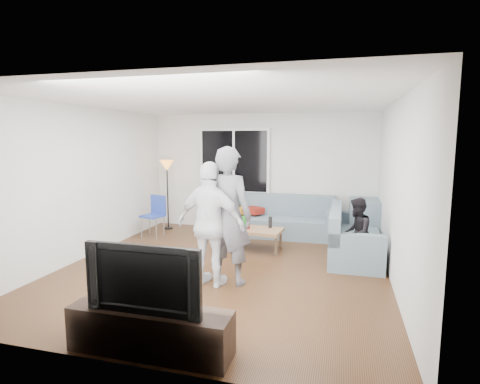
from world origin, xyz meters
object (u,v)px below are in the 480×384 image
(player_right, at_px, (211,224))
(television, at_px, (149,276))
(side_chair, at_px, (153,216))
(sofa_back_section, at_px, (279,216))
(spectator_back, at_px, (227,204))
(coffee_table, at_px, (252,239))
(sofa_right_section, at_px, (355,233))
(player_left, at_px, (228,216))
(tv_console, at_px, (150,331))
(spectator_right, at_px, (356,233))
(floor_lamp, at_px, (168,195))

(player_right, height_order, television, player_right)
(side_chair, relative_size, player_right, 0.49)
(sofa_back_section, xyz_separation_m, player_right, (-0.47, -2.99, 0.45))
(side_chair, distance_m, player_right, 3.08)
(side_chair, xyz_separation_m, spectator_back, (1.38, 0.79, 0.19))
(coffee_table, bearing_deg, sofa_right_section, 2.32)
(side_chair, bearing_deg, player_left, -25.90)
(side_chair, xyz_separation_m, television, (2.10, -4.01, 0.34))
(player_left, height_order, tv_console, player_left)
(side_chair, relative_size, spectator_back, 0.69)
(television, bearing_deg, player_right, 90.43)
(sofa_back_section, height_order, side_chair, side_chair)
(coffee_table, xyz_separation_m, spectator_back, (-0.85, 1.18, 0.42))
(player_left, relative_size, spectator_right, 1.73)
(spectator_back, bearing_deg, player_left, -55.50)
(sofa_right_section, bearing_deg, tv_console, 151.96)
(sofa_right_section, distance_m, spectator_back, 2.91)
(player_left, relative_size, tv_console, 1.22)
(sofa_right_section, xyz_separation_m, spectator_back, (-2.69, 1.10, 0.20))
(spectator_back, bearing_deg, tv_console, -64.64)
(sofa_right_section, xyz_separation_m, player_right, (-1.98, -1.91, 0.45))
(coffee_table, distance_m, spectator_back, 1.51)
(sofa_right_section, height_order, player_left, player_left)
(coffee_table, height_order, television, television)
(player_right, bearing_deg, side_chair, -37.08)
(coffee_table, relative_size, side_chair, 1.28)
(player_left, distance_m, spectator_right, 2.16)
(sofa_back_section, xyz_separation_m, spectator_right, (1.51, -1.68, 0.14))
(sofa_right_section, xyz_separation_m, spectator_right, (0.00, -0.61, 0.14))
(sofa_back_section, bearing_deg, television, -95.49)
(spectator_right, bearing_deg, sofa_back_section, -128.25)
(tv_console, bearing_deg, floor_lamp, 113.89)
(side_chair, bearing_deg, television, -46.13)
(player_right, relative_size, television, 1.52)
(tv_console, bearing_deg, spectator_back, 98.50)
(tv_console, distance_m, television, 0.55)
(sofa_back_section, xyz_separation_m, sofa_right_section, (1.51, -1.07, 0.00))
(player_right, xyz_separation_m, television, (0.01, -1.78, -0.10))
(coffee_table, bearing_deg, spectator_right, -16.30)
(tv_console, relative_size, television, 1.40)
(sofa_back_section, xyz_separation_m, tv_console, (-0.46, -4.77, -0.20))
(tv_console, bearing_deg, coffee_table, 87.87)
(floor_lamp, bearing_deg, tv_console, -66.11)
(sofa_right_section, height_order, floor_lamp, floor_lamp)
(spectator_right, relative_size, tv_console, 0.71)
(player_right, xyz_separation_m, spectator_back, (-0.70, 3.02, -0.25))
(sofa_back_section, xyz_separation_m, television, (-0.46, -4.77, 0.34))
(sofa_right_section, relative_size, floor_lamp, 1.28)
(side_chair, bearing_deg, spectator_back, 46.04)
(spectator_back, bearing_deg, television, -64.64)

